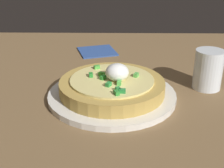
{
  "coord_description": "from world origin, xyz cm",
  "views": [
    {
      "loc": [
        6.07,
        -72.14,
        33.65
      ],
      "look_at": [
        5.1,
        -12.6,
        6.56
      ],
      "focal_mm": 49.33,
      "sensor_mm": 36.0,
      "label": 1
    }
  ],
  "objects_px": {
    "cup_near": "(208,70)",
    "plate": "(112,95)",
    "pizza": "(112,85)",
    "napkin": "(96,51)"
  },
  "relations": [
    {
      "from": "pizza",
      "to": "napkin",
      "type": "distance_m",
      "value": 0.32
    },
    {
      "from": "cup_near",
      "to": "plate",
      "type": "bearing_deg",
      "value": -165.77
    },
    {
      "from": "plate",
      "to": "napkin",
      "type": "height_order",
      "value": "plate"
    },
    {
      "from": "plate",
      "to": "cup_near",
      "type": "height_order",
      "value": "cup_near"
    },
    {
      "from": "pizza",
      "to": "napkin",
      "type": "bearing_deg",
      "value": 100.23
    },
    {
      "from": "plate",
      "to": "pizza",
      "type": "height_order",
      "value": "pizza"
    },
    {
      "from": "pizza",
      "to": "cup_near",
      "type": "distance_m",
      "value": 0.22
    },
    {
      "from": "pizza",
      "to": "cup_near",
      "type": "relative_size",
      "value": 2.48
    },
    {
      "from": "cup_near",
      "to": "napkin",
      "type": "bearing_deg",
      "value": 136.91
    },
    {
      "from": "plate",
      "to": "napkin",
      "type": "xyz_separation_m",
      "value": [
        -0.06,
        0.31,
        -0.0
      ]
    }
  ]
}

